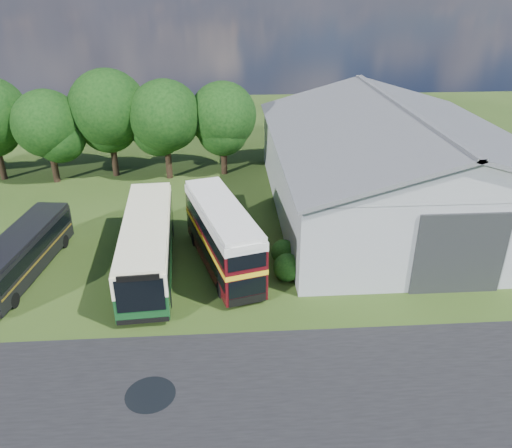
{
  "coord_description": "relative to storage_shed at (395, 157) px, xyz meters",
  "views": [
    {
      "loc": [
        2.01,
        -19.49,
        16.23
      ],
      "look_at": [
        3.85,
        8.0,
        2.75
      ],
      "focal_mm": 35.0,
      "sensor_mm": 36.0,
      "label": 1
    }
  ],
  "objects": [
    {
      "name": "ground",
      "position": [
        -15.0,
        -15.98,
        -4.17
      ],
      "size": [
        120.0,
        120.0,
        0.0
      ],
      "primitive_type": "plane",
      "color": "#263E13",
      "rests_on": "ground"
    },
    {
      "name": "tree_right_b",
      "position": [
        -13.0,
        8.62,
        1.27
      ],
      "size": [
        5.98,
        5.98,
        8.45
      ],
      "color": "black",
      "rests_on": "ground"
    },
    {
      "name": "puddle",
      "position": [
        -16.5,
        -18.98,
        -4.17
      ],
      "size": [
        2.2,
        2.2,
        0.01
      ],
      "primitive_type": "cylinder",
      "color": "black",
      "rests_on": "ground"
    },
    {
      "name": "tree_left_b",
      "position": [
        -28.0,
        7.52,
        1.09
      ],
      "size": [
        5.78,
        5.78,
        8.16
      ],
      "color": "black",
      "rests_on": "ground"
    },
    {
      "name": "bus_maroon_double",
      "position": [
        -13.24,
        -8.23,
        -2.09
      ],
      "size": [
        4.98,
        10.0,
        4.17
      ],
      "rotation": [
        0.0,
        0.0,
        0.27
      ],
      "color": "black",
      "rests_on": "ground"
    },
    {
      "name": "tree_right_a",
      "position": [
        -18.0,
        7.82,
        1.52
      ],
      "size": [
        6.26,
        6.26,
        8.83
      ],
      "color": "black",
      "rests_on": "ground"
    },
    {
      "name": "asphalt_road",
      "position": [
        -12.0,
        -18.98,
        -4.17
      ],
      "size": [
        60.0,
        8.0,
        0.02
      ],
      "primitive_type": "cube",
      "color": "black",
      "rests_on": "ground"
    },
    {
      "name": "bus_dark_single",
      "position": [
        -25.32,
        -8.37,
        -2.73
      ],
      "size": [
        3.46,
        9.97,
        2.69
      ],
      "rotation": [
        0.0,
        0.0,
        -0.12
      ],
      "color": "black",
      "rests_on": "ground"
    },
    {
      "name": "shrub_front",
      "position": [
        -9.4,
        -9.98,
        -4.17
      ],
      "size": [
        1.7,
        1.7,
        1.7
      ],
      "primitive_type": "sphere",
      "color": "#194714",
      "rests_on": "ground"
    },
    {
      "name": "bus_green_single",
      "position": [
        -17.81,
        -8.23,
        -2.37
      ],
      "size": [
        3.66,
        12.4,
        3.37
      ],
      "rotation": [
        0.0,
        0.0,
        0.07
      ],
      "color": "black",
      "rests_on": "ground"
    },
    {
      "name": "shrub_mid",
      "position": [
        -9.4,
        -7.98,
        -4.17
      ],
      "size": [
        1.6,
        1.6,
        1.6
      ],
      "primitive_type": "sphere",
      "color": "#194714",
      "rests_on": "ground"
    },
    {
      "name": "storage_shed",
      "position": [
        0.0,
        0.0,
        0.0
      ],
      "size": [
        18.8,
        24.8,
        8.15
      ],
      "color": "gray",
      "rests_on": "ground"
    },
    {
      "name": "tree_mid",
      "position": [
        -23.0,
        8.82,
        2.02
      ],
      "size": [
        6.8,
        6.8,
        9.6
      ],
      "color": "black",
      "rests_on": "ground"
    }
  ]
}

